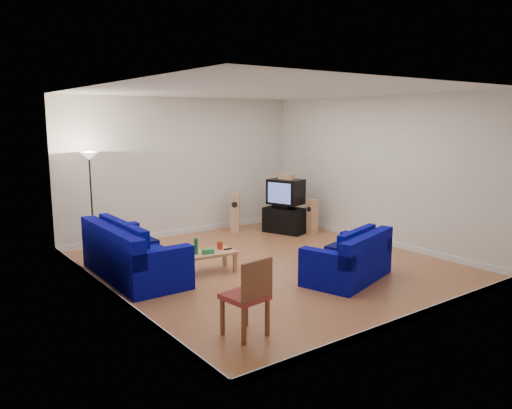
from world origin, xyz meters
TOP-DOWN VIEW (x-y plane):
  - room at (0.00, 0.00)m, footprint 6.01×6.51m
  - sofa_three_seat at (-2.36, 0.84)m, footprint 1.05×2.41m
  - sofa_loveseat at (0.59, -1.50)m, footprint 1.86×1.38m
  - coffee_table at (-1.17, 0.29)m, footprint 1.07×0.61m
  - bottle at (-1.38, 0.29)m, footprint 0.08×0.08m
  - tissue_box at (-1.19, 0.20)m, footprint 0.22×0.14m
  - red_canister at (-0.87, 0.33)m, footprint 0.12×0.12m
  - remote at (-0.76, 0.23)m, footprint 0.15×0.06m
  - tv_stand at (2.00, 1.94)m, footprint 0.85×1.11m
  - av_receiver at (1.99, 1.98)m, footprint 0.43×0.48m
  - television at (2.01, 1.95)m, footprint 0.78×0.91m
  - centre_speaker at (2.02, 1.94)m, footprint 0.25×0.39m
  - speaker_left at (1.05, 2.70)m, footprint 0.34×0.35m
  - speaker_right at (2.45, 1.47)m, footprint 0.27×0.22m
  - floor_lamp at (-2.38, 2.70)m, footprint 0.35×0.35m
  - dining_chair at (-2.11, -2.33)m, footprint 0.55×0.55m

SIDE VIEW (x-z plane):
  - tv_stand at x=2.00m, z-range 0.00..0.60m
  - sofa_loveseat at x=0.59m, z-range -0.10..0.73m
  - coffee_table at x=-1.17m, z-range 0.13..0.51m
  - sofa_three_seat at x=-2.36m, z-range -0.12..0.81m
  - remote at x=-0.76m, z-range 0.37..0.39m
  - speaker_right at x=2.45m, z-range 0.00..0.82m
  - tissue_box at x=-1.19m, z-range 0.37..0.46m
  - red_canister at x=-0.87m, z-range 0.37..0.52m
  - speaker_left at x=1.05m, z-range 0.00..0.95m
  - bottle at x=-1.38m, z-range 0.37..0.66m
  - dining_chair at x=-2.11m, z-range 0.06..1.08m
  - av_receiver at x=1.99m, z-range 0.60..0.69m
  - television at x=2.01m, z-range 0.69..1.29m
  - centre_speaker at x=2.02m, z-range 1.29..1.42m
  - room at x=0.00m, z-range -0.06..3.15m
  - floor_lamp at x=-2.38m, z-range 0.67..2.74m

